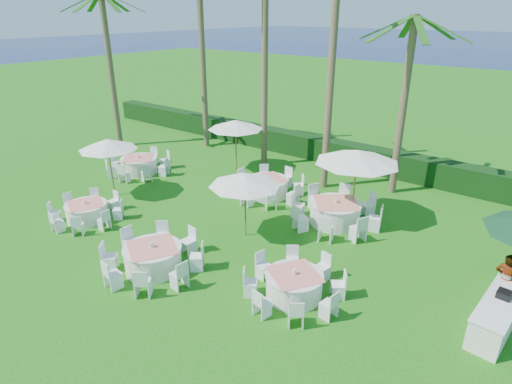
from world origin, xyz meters
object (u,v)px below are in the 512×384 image
(banquet_table_e, at_px, (268,187))
(banquet_table_f, at_px, (335,212))
(buffet_table, at_px, (504,303))
(banquet_table_d, at_px, (139,165))
(umbrella_d, at_px, (357,156))
(banquet_table_c, at_px, (294,284))
(umbrella_b, at_px, (245,180))
(staff_person, at_px, (505,281))
(banquet_table_b, at_px, (153,258))
(umbrella_c, at_px, (236,125))
(banquet_table_a, at_px, (87,212))
(umbrella_a, at_px, (108,144))

(banquet_table_e, distance_m, banquet_table_f, 3.65)
(buffet_table, bearing_deg, banquet_table_e, 164.18)
(banquet_table_d, height_order, banquet_table_e, banquet_table_e)
(umbrella_d, distance_m, buffet_table, 6.81)
(banquet_table_c, height_order, banquet_table_e, banquet_table_e)
(umbrella_b, xyz_separation_m, staff_person, (8.13, 1.19, -1.36))
(banquet_table_b, distance_m, buffet_table, 10.09)
(banquet_table_b, relative_size, umbrella_d, 1.01)
(banquet_table_e, relative_size, banquet_table_f, 0.93)
(banquet_table_c, bearing_deg, banquet_table_d, 162.06)
(banquet_table_d, distance_m, umbrella_c, 5.27)
(banquet_table_e, distance_m, umbrella_b, 4.12)
(umbrella_c, bearing_deg, staff_person, -17.06)
(banquet_table_b, xyz_separation_m, umbrella_b, (0.93, 3.49, 1.76))
(banquet_table_c, xyz_separation_m, umbrella_c, (-8.09, 7.09, 1.98))
(banquet_table_b, bearing_deg, banquet_table_e, 94.71)
(banquet_table_a, relative_size, umbrella_d, 0.87)
(banquet_table_d, height_order, umbrella_c, umbrella_c)
(banquet_table_f, height_order, umbrella_c, umbrella_c)
(banquet_table_d, distance_m, banquet_table_f, 10.51)
(buffet_table, bearing_deg, umbrella_c, 160.95)
(umbrella_b, bearing_deg, banquet_table_d, 167.61)
(banquet_table_d, distance_m, umbrella_b, 8.72)
(umbrella_a, height_order, umbrella_d, umbrella_d)
(banquet_table_f, height_order, staff_person, staff_person)
(banquet_table_c, height_order, staff_person, staff_person)
(banquet_table_f, bearing_deg, banquet_table_a, -143.95)
(banquet_table_b, relative_size, umbrella_c, 1.17)
(umbrella_a, bearing_deg, umbrella_c, 69.21)
(staff_person, bearing_deg, umbrella_c, -3.98)
(banquet_table_a, relative_size, umbrella_b, 1.08)
(buffet_table, bearing_deg, banquet_table_f, 160.14)
(banquet_table_c, bearing_deg, umbrella_c, 138.75)
(banquet_table_b, distance_m, banquet_table_e, 6.93)
(banquet_table_f, bearing_deg, umbrella_a, -158.64)
(banquet_table_a, height_order, umbrella_c, umbrella_c)
(banquet_table_b, xyz_separation_m, banquet_table_c, (4.28, 1.54, -0.04))
(umbrella_c, distance_m, staff_person, 13.56)
(banquet_table_f, relative_size, umbrella_d, 1.09)
(banquet_table_b, height_order, staff_person, staff_person)
(banquet_table_a, bearing_deg, umbrella_b, 26.25)
(banquet_table_a, bearing_deg, banquet_table_e, 56.04)
(staff_person, bearing_deg, banquet_table_d, 10.84)
(staff_person, bearing_deg, umbrella_b, 21.40)
(banquet_table_f, bearing_deg, umbrella_b, -126.32)
(umbrella_b, bearing_deg, umbrella_a, -174.49)
(banquet_table_f, relative_size, umbrella_c, 1.25)
(banquet_table_e, distance_m, umbrella_a, 7.07)
(umbrella_c, bearing_deg, umbrella_b, -47.32)
(umbrella_a, height_order, umbrella_b, umbrella_a)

